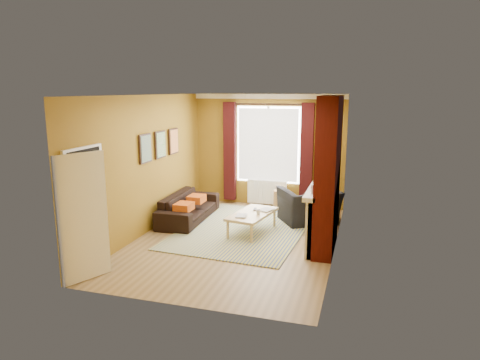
{
  "coord_description": "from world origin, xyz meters",
  "views": [
    {
      "loc": [
        2.36,
        -7.66,
        2.89
      ],
      "look_at": [
        0.0,
        0.25,
        1.15
      ],
      "focal_mm": 32.0,
      "sensor_mm": 36.0,
      "label": 1
    }
  ],
  "objects_px": {
    "floor_lamp": "(323,159)",
    "coffee_table": "(252,215)",
    "armchair": "(309,206)",
    "wicker_stool": "(281,200)",
    "sofa": "(189,207)"
  },
  "relations": [
    {
      "from": "sofa",
      "to": "coffee_table",
      "type": "xyz_separation_m",
      "value": [
        1.61,
        -0.47,
        0.08
      ]
    },
    {
      "from": "sofa",
      "to": "coffee_table",
      "type": "height_order",
      "value": "sofa"
    },
    {
      "from": "coffee_table",
      "to": "armchair",
      "type": "bearing_deg",
      "value": 55.33
    },
    {
      "from": "sofa",
      "to": "armchair",
      "type": "xyz_separation_m",
      "value": [
        2.64,
        0.56,
        0.08
      ]
    },
    {
      "from": "floor_lamp",
      "to": "coffee_table",
      "type": "bearing_deg",
      "value": -122.08
    },
    {
      "from": "armchair",
      "to": "wicker_stool",
      "type": "bearing_deg",
      "value": -80.34
    },
    {
      "from": "floor_lamp",
      "to": "armchair",
      "type": "bearing_deg",
      "value": -101.39
    },
    {
      "from": "coffee_table",
      "to": "wicker_stool",
      "type": "relative_size",
      "value": 2.89
    },
    {
      "from": "armchair",
      "to": "coffee_table",
      "type": "distance_m",
      "value": 1.45
    },
    {
      "from": "sofa",
      "to": "wicker_stool",
      "type": "distance_m",
      "value": 2.34
    },
    {
      "from": "wicker_stool",
      "to": "floor_lamp",
      "type": "height_order",
      "value": "floor_lamp"
    },
    {
      "from": "coffee_table",
      "to": "wicker_stool",
      "type": "height_order",
      "value": "wicker_stool"
    },
    {
      "from": "sofa",
      "to": "armchair",
      "type": "bearing_deg",
      "value": -79.73
    },
    {
      "from": "armchair",
      "to": "floor_lamp",
      "type": "relative_size",
      "value": 0.71
    },
    {
      "from": "sofa",
      "to": "wicker_stool",
      "type": "height_order",
      "value": "sofa"
    }
  ]
}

